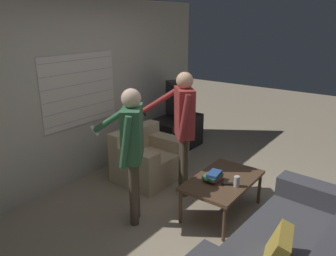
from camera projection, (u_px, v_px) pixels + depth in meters
ground_plane at (205, 216)px, 3.94m from camera, size 16.00×16.00×0.00m
wall_back at (86, 91)px, 4.69m from camera, size 5.20×0.08×2.55m
armchair_beige at (147, 159)px, 4.83m from camera, size 0.93×0.79×0.74m
coffee_table at (223, 182)px, 3.90m from camera, size 1.03×0.64×0.45m
tv_stand at (176, 133)px, 5.92m from camera, size 1.00×0.54×0.59m
tv at (176, 101)px, 5.73m from camera, size 0.58×0.67×0.61m
person_left_standing at (132, 141)px, 3.56m from camera, size 0.52×0.77×1.58m
person_right_standing at (183, 120)px, 4.15m from camera, size 0.47×0.76×1.65m
book_stack at (213, 176)px, 3.82m from camera, size 0.22×0.19×0.11m
soda_can at (237, 181)px, 3.69m from camera, size 0.07×0.07×0.13m
spare_remote at (227, 184)px, 3.74m from camera, size 0.10×0.13×0.02m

